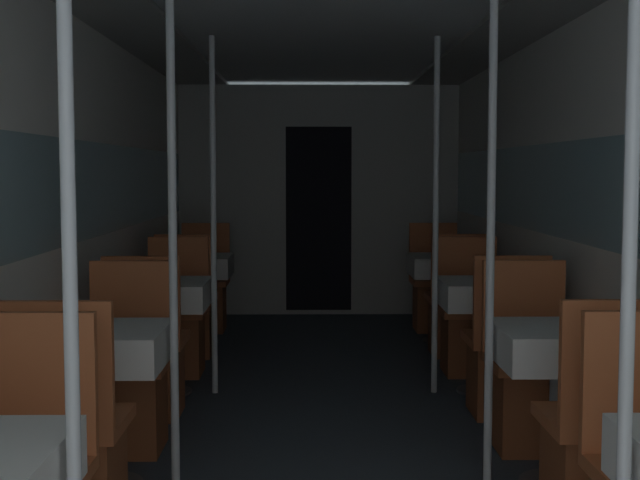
{
  "coord_description": "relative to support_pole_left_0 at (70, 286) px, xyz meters",
  "views": [
    {
      "loc": [
        -0.11,
        -1.57,
        1.41
      ],
      "look_at": [
        -0.05,
        2.76,
        1.07
      ],
      "focal_mm": 50.0,
      "sensor_mm": 36.0,
      "label": 1
    }
  ],
  "objects": [
    {
      "name": "wall_left",
      "position": [
        -0.69,
        2.78,
        0.02
      ],
      "size": [
        0.05,
        9.64,
        2.24
      ],
      "color": "silver",
      "rests_on": "ground_plane"
    },
    {
      "name": "wall_right",
      "position": [
        2.09,
        2.78,
        0.02
      ],
      "size": [
        0.05,
        9.64,
        2.24
      ],
      "color": "silver",
      "rests_on": "ground_plane"
    },
    {
      "name": "ceiling_panel",
      "position": [
        0.7,
        2.78,
        1.16
      ],
      "size": [
        2.78,
        9.64,
        0.07
      ],
      "color": "silver",
      "rests_on": "wall_left"
    },
    {
      "name": "bulkhead_far",
      "position": [
        0.7,
        6.52,
        -0.0
      ],
      "size": [
        2.73,
        0.09,
        2.24
      ],
      "color": "#A8A8A3",
      "rests_on": "ground_plane"
    },
    {
      "name": "support_pole_left_0",
      "position": [
        0.0,
        0.0,
        0.0
      ],
      "size": [
        0.04,
        0.04,
        2.24
      ],
      "color": "silver",
      "rests_on": "ground_plane"
    },
    {
      "name": "dining_table_left_1",
      "position": [
        -0.33,
        1.69,
        -0.53
      ],
      "size": [
        0.57,
        0.57,
        0.72
      ],
      "color": "#4C4C51",
      "rests_on": "ground_plane"
    },
    {
      "name": "chair_left_near_1",
      "position": [
        -0.33,
        1.14,
        -0.83
      ],
      "size": [
        0.43,
        0.43,
        0.94
      ],
      "color": "brown",
      "rests_on": "ground_plane"
    },
    {
      "name": "chair_left_far_1",
      "position": [
        -0.33,
        2.23,
        -0.83
      ],
      "size": [
        0.43,
        0.43,
        0.94
      ],
      "rotation": [
        0.0,
        0.0,
        3.14
      ],
      "color": "brown",
      "rests_on": "ground_plane"
    },
    {
      "name": "support_pole_left_1",
      "position": [
        0.0,
        1.69,
        0.0
      ],
      "size": [
        0.04,
        0.04,
        2.24
      ],
      "color": "silver",
      "rests_on": "ground_plane"
    },
    {
      "name": "dining_table_left_2",
      "position": [
        -0.33,
        3.37,
        -0.53
      ],
      "size": [
        0.57,
        0.57,
        0.72
      ],
      "color": "#4C4C51",
      "rests_on": "ground_plane"
    },
    {
      "name": "chair_left_near_2",
      "position": [
        -0.33,
        2.83,
        -0.83
      ],
      "size": [
        0.43,
        0.43,
        0.94
      ],
      "color": "brown",
      "rests_on": "ground_plane"
    },
    {
      "name": "chair_left_far_2",
      "position": [
        -0.33,
        3.92,
        -0.83
      ],
      "size": [
        0.43,
        0.43,
        0.94
      ],
      "rotation": [
        0.0,
        0.0,
        3.14
      ],
      "color": "brown",
      "rests_on": "ground_plane"
    },
    {
      "name": "support_pole_left_2",
      "position": [
        0.0,
        3.37,
        0.0
      ],
      "size": [
        0.04,
        0.04,
        2.24
      ],
      "color": "silver",
      "rests_on": "ground_plane"
    },
    {
      "name": "dining_table_left_3",
      "position": [
        -0.33,
        5.06,
        -0.53
      ],
      "size": [
        0.57,
        0.57,
        0.72
      ],
      "color": "#4C4C51",
      "rests_on": "ground_plane"
    },
    {
      "name": "chair_left_near_3",
      "position": [
        -0.33,
        4.52,
        -0.83
      ],
      "size": [
        0.43,
        0.43,
        0.94
      ],
      "color": "brown",
      "rests_on": "ground_plane"
    },
    {
      "name": "chair_left_far_3",
      "position": [
        -0.33,
        5.61,
        -0.83
      ],
      "size": [
        0.43,
        0.43,
        0.94
      ],
      "rotation": [
        0.0,
        0.0,
        3.14
      ],
      "color": "brown",
      "rests_on": "ground_plane"
    },
    {
      "name": "support_pole_right_0",
      "position": [
        1.4,
        0.0,
        0.0
      ],
      "size": [
        0.04,
        0.04,
        2.24
      ],
      "color": "silver",
      "rests_on": "ground_plane"
    },
    {
      "name": "dining_table_right_1",
      "position": [
        1.72,
        1.69,
        -0.53
      ],
      "size": [
        0.57,
        0.57,
        0.72
      ],
      "color": "#4C4C51",
      "rests_on": "ground_plane"
    },
    {
      "name": "chair_right_near_1",
      "position": [
        1.72,
        1.14,
        -0.83
      ],
      "size": [
        0.43,
        0.43,
        0.94
      ],
      "color": "brown",
      "rests_on": "ground_plane"
    },
    {
      "name": "chair_right_far_1",
      "position": [
        1.72,
        2.23,
        -0.83
      ],
      "size": [
        0.43,
        0.43,
        0.94
      ],
      "rotation": [
        0.0,
        0.0,
        3.14
      ],
      "color": "brown",
      "rests_on": "ground_plane"
    },
    {
      "name": "support_pole_right_1",
      "position": [
        1.4,
        1.69,
        0.0
      ],
      "size": [
        0.04,
        0.04,
        2.24
      ],
      "color": "silver",
      "rests_on": "ground_plane"
    },
    {
      "name": "dining_table_right_2",
      "position": [
        1.72,
        3.37,
        -0.53
      ],
      "size": [
        0.57,
        0.57,
        0.72
      ],
      "color": "#4C4C51",
      "rests_on": "ground_plane"
    },
    {
      "name": "chair_right_near_2",
      "position": [
        1.72,
        2.83,
        -0.83
      ],
      "size": [
        0.43,
        0.43,
        0.94
      ],
      "color": "brown",
      "rests_on": "ground_plane"
    },
    {
      "name": "chair_right_far_2",
      "position": [
        1.72,
        3.92,
        -0.83
      ],
      "size": [
        0.43,
        0.43,
        0.94
      ],
      "rotation": [
        0.0,
        0.0,
        3.14
      ],
      "color": "brown",
      "rests_on": "ground_plane"
    },
    {
      "name": "support_pole_right_2",
      "position": [
        1.4,
        3.37,
        0.0
      ],
      "size": [
        0.04,
        0.04,
        2.24
      ],
      "color": "silver",
      "rests_on": "ground_plane"
    },
    {
      "name": "dining_table_right_3",
      "position": [
        1.72,
        5.06,
        -0.53
      ],
      "size": [
        0.57,
        0.57,
        0.72
      ],
      "color": "#4C4C51",
      "rests_on": "ground_plane"
    },
    {
      "name": "chair_right_near_3",
      "position": [
        1.72,
        4.52,
        -0.83
      ],
      "size": [
        0.43,
        0.43,
        0.94
      ],
      "color": "brown",
      "rests_on": "ground_plane"
    },
    {
      "name": "chair_right_far_3",
      "position": [
        1.72,
        5.61,
        -0.83
      ],
      "size": [
        0.43,
        0.43,
        0.94
      ],
      "rotation": [
        0.0,
        0.0,
        3.14
      ],
      "color": "brown",
      "rests_on": "ground_plane"
    }
  ]
}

